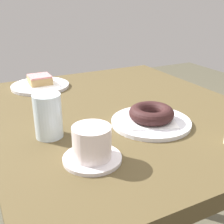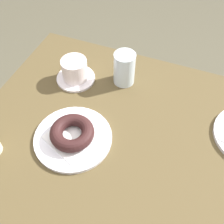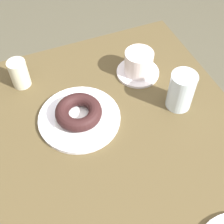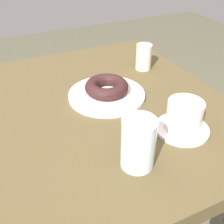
# 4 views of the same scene
# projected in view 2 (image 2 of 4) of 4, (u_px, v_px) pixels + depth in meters

# --- Properties ---
(table) EXTENTS (0.94, 0.81, 0.76)m
(table) POSITION_uv_depth(u_px,v_px,m) (123.00, 168.00, 0.89)
(table) COLOR brown
(table) RESTS_ON ground_plane
(plate_chocolate_ring) EXTENTS (0.23, 0.23, 0.01)m
(plate_chocolate_ring) POSITION_uv_depth(u_px,v_px,m) (73.00, 138.00, 0.81)
(plate_chocolate_ring) COLOR white
(plate_chocolate_ring) RESTS_ON table
(napkin_chocolate_ring) EXTENTS (0.17, 0.17, 0.00)m
(napkin_chocolate_ring) POSITION_uv_depth(u_px,v_px,m) (73.00, 137.00, 0.80)
(napkin_chocolate_ring) COLOR white
(napkin_chocolate_ring) RESTS_ON plate_chocolate_ring
(donut_chocolate_ring) EXTENTS (0.13, 0.13, 0.04)m
(donut_chocolate_ring) POSITION_uv_depth(u_px,v_px,m) (72.00, 133.00, 0.79)
(donut_chocolate_ring) COLOR #311818
(donut_chocolate_ring) RESTS_ON napkin_chocolate_ring
(water_glass) EXTENTS (0.07, 0.07, 0.12)m
(water_glass) POSITION_uv_depth(u_px,v_px,m) (124.00, 68.00, 0.92)
(water_glass) COLOR silver
(water_glass) RESTS_ON table
(coffee_cup) EXTENTS (0.13, 0.13, 0.08)m
(coffee_cup) POSITION_uv_depth(u_px,v_px,m) (75.00, 71.00, 0.94)
(coffee_cup) COLOR silver
(coffee_cup) RESTS_ON table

